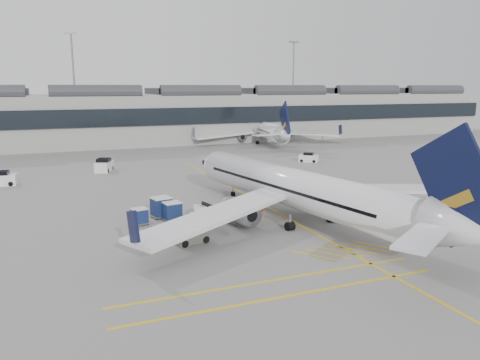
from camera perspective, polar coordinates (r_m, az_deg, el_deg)
name	(u,v)px	position (r m, az deg, el deg)	size (l,w,h in m)	color
ground	(199,240)	(40.07, -4.96, -7.24)	(220.00, 220.00, 0.00)	gray
terminal	(104,117)	(109.06, -16.30, 7.41)	(200.00, 20.45, 12.40)	#9E9E99
light_masts	(88,79)	(122.75, -18.00, 11.61)	(113.00, 0.60, 25.45)	slate
apron_markings	(259,202)	(52.47, 2.29, -2.72)	(0.25, 60.00, 0.01)	gold
airliner_main	(299,190)	(44.69, 7.26, -1.23)	(35.62, 39.25, 10.51)	silver
airliner_far	(266,130)	(107.48, 3.17, 6.08)	(33.79, 37.25, 10.00)	silver
belt_loader	(207,214)	(45.76, -4.02, -4.19)	(4.40, 2.48, 1.74)	beige
baggage_cart_a	(203,217)	(43.21, -4.50, -4.57)	(2.01, 1.84, 1.72)	gray
baggage_cart_b	(172,211)	(45.68, -8.26, -3.71)	(1.92, 1.66, 1.81)	gray
baggage_cart_c	(161,207)	(46.91, -9.57, -3.21)	(2.24, 1.99, 2.03)	gray
baggage_cart_d	(139,216)	(44.83, -12.16, -4.31)	(1.69, 1.48, 1.58)	gray
ramp_agent_a	(262,207)	(47.01, 2.70, -3.27)	(0.65, 0.43, 1.79)	#FF4A0D
ramp_agent_b	(225,215)	(44.22, -1.88, -4.24)	(0.84, 0.66, 1.73)	orange
pushback_tug	(191,235)	(39.11, -6.00, -6.69)	(3.00, 2.20, 1.52)	#565A4C
safety_cone_nose	(225,176)	(66.37, -1.90, 0.50)	(0.39, 0.39, 0.55)	#F24C0A
safety_cone_engine	(309,197)	(54.08, 8.45, -2.11)	(0.40, 0.40, 0.55)	#F24C0A
service_van_left	(1,179)	(68.61, -27.10, 0.10)	(3.93, 2.29, 1.92)	white
service_van_mid	(104,166)	(74.24, -16.24, 1.70)	(3.27, 4.36, 2.01)	white
service_van_right	(309,158)	(81.11, 8.36, 2.70)	(3.45, 3.31, 1.64)	white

